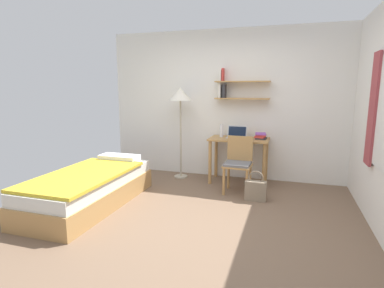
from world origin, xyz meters
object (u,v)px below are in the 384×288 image
at_px(bed, 90,188).
at_px(desk_chair, 238,162).
at_px(desk, 239,147).
at_px(handbag, 256,190).
at_px(water_bottle, 221,131).
at_px(laptop, 237,135).
at_px(book_stack, 261,136).
at_px(standing_lamp, 180,99).

distance_m(bed, desk_chair, 2.20).
height_order(desk, handbag, desk).
relative_size(desk_chair, water_bottle, 3.89).
xyz_separation_m(desk, desk_chair, (0.07, -0.49, -0.13)).
relative_size(bed, desk_chair, 2.38).
bearing_deg(desk_chair, bed, -148.10).
bearing_deg(water_bottle, laptop, 2.58).
bearing_deg(desk, book_stack, 3.95).
xyz_separation_m(bed, desk_chair, (1.86, 1.16, 0.24)).
bearing_deg(standing_lamp, book_stack, 1.31).
distance_m(standing_lamp, water_bottle, 0.90).
relative_size(bed, water_bottle, 9.28).
distance_m(bed, desk, 2.46).
distance_m(bed, handbag, 2.33).
relative_size(standing_lamp, book_stack, 6.82).
relative_size(desk, desk_chair, 1.14).
bearing_deg(book_stack, bed, -141.89).
distance_m(standing_lamp, laptop, 1.16).
relative_size(bed, standing_lamp, 1.28).
bearing_deg(water_bottle, standing_lamp, -175.36).
distance_m(desk, standing_lamp, 1.31).
bearing_deg(handbag, laptop, 116.72).
height_order(desk, desk_chair, desk_chair).
distance_m(desk, water_bottle, 0.42).
height_order(desk, laptop, laptop).
xyz_separation_m(desk, water_bottle, (-0.32, 0.05, 0.27)).
xyz_separation_m(desk, handbag, (0.38, -0.79, -0.46)).
distance_m(bed, water_bottle, 2.34).
relative_size(water_bottle, handbag, 0.50).
distance_m(desk_chair, laptop, 0.66).
bearing_deg(book_stack, desk_chair, -118.15).
bearing_deg(desk_chair, standing_lamp, 156.40).
xyz_separation_m(laptop, water_bottle, (-0.26, -0.01, 0.06)).
xyz_separation_m(desk, laptop, (-0.05, 0.06, 0.21)).
bearing_deg(handbag, desk_chair, 135.63).
distance_m(desk_chair, book_stack, 0.68).
xyz_separation_m(water_bottle, book_stack, (0.67, -0.03, -0.06)).
height_order(standing_lamp, water_bottle, standing_lamp).
relative_size(desk_chair, standing_lamp, 0.54).
bearing_deg(desk_chair, laptop, 102.61).
bearing_deg(book_stack, water_bottle, 177.67).
bearing_deg(handbag, standing_lamp, 151.02).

